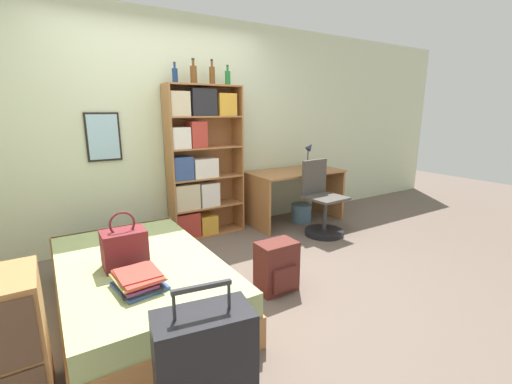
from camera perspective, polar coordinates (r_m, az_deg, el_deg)
name	(u,v)px	position (r m, az deg, el deg)	size (l,w,h in m)	color
ground_plane	(224,283)	(3.21, -5.30, -14.83)	(14.00, 14.00, 0.00)	#66564C
wall_back	(165,130)	(4.19, -14.96, 9.99)	(10.00, 0.09, 2.60)	beige
bed	(139,283)	(2.92, -18.85, -14.19)	(1.13, 1.86, 0.40)	#A36B3D
handbag	(124,248)	(2.70, -21.07, -8.69)	(0.30, 0.21, 0.42)	maroon
book_stack_on_bed	(138,280)	(2.40, -19.06, -13.77)	(0.32, 0.36, 0.10)	#334C84
suitcase	(206,384)	(1.73, -8.38, -29.05)	(0.45, 0.29, 0.83)	black
bookcase	(198,163)	(4.16, -9.64, 4.87)	(0.91, 0.29, 1.81)	#A36B3D
bottle_green	(175,75)	(4.09, -13.35, 18.40)	(0.06, 0.06, 0.23)	navy
bottle_brown	(194,74)	(4.12, -10.37, 18.76)	(0.08, 0.08, 0.27)	brown
bottle_clear	(212,75)	(4.22, -7.33, 18.77)	(0.07, 0.07, 0.28)	brown
bottle_blue	(228,78)	(4.29, -4.75, 18.47)	(0.06, 0.06, 0.23)	#1E6B2D
desk	(295,186)	(4.74, 6.45, 1.03)	(1.29, 0.68, 0.72)	#A36B3D
desk_lamp	(309,151)	(4.93, 8.89, 6.76)	(0.15, 0.11, 0.37)	navy
desk_chair	(322,211)	(4.35, 10.92, -3.10)	(0.48, 0.48, 0.92)	black
backpack	(277,267)	(3.00, 3.49, -12.35)	(0.34, 0.25, 0.44)	#56231E
waste_bin	(301,213)	(4.83, 7.54, -3.46)	(0.28, 0.28, 0.25)	slate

